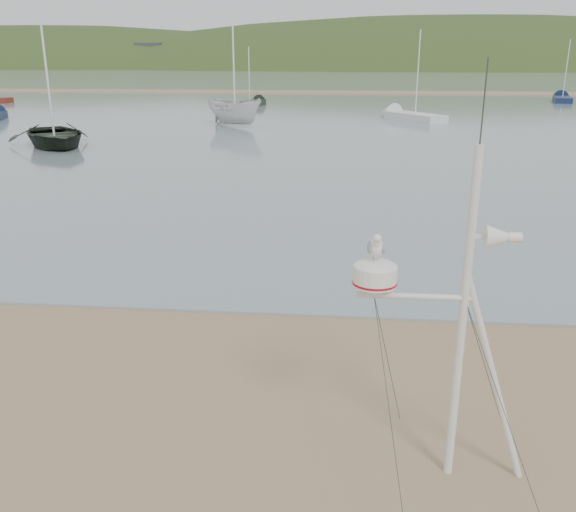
# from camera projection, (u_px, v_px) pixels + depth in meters

# --- Properties ---
(ground) EXTENTS (560.00, 560.00, 0.00)m
(ground) POSITION_uv_depth(u_px,v_px,m) (102.00, 448.00, 7.12)
(ground) COLOR #886C4E
(ground) RESTS_ON ground
(water) EXTENTS (560.00, 256.00, 0.04)m
(water) POSITION_uv_depth(u_px,v_px,m) (338.00, 76.00, 131.82)
(water) COLOR gray
(water) RESTS_ON ground
(sandbar) EXTENTS (560.00, 7.00, 0.07)m
(sandbar) POSITION_uv_depth(u_px,v_px,m) (327.00, 92.00, 73.23)
(sandbar) COLOR #886C4E
(sandbar) RESTS_ON water
(hill_ridge) EXTENTS (620.00, 180.00, 80.00)m
(hill_ridge) POSITION_uv_depth(u_px,v_px,m) (391.00, 121.00, 233.58)
(hill_ridge) COLOR #263917
(hill_ridge) RESTS_ON ground
(far_cottages) EXTENTS (294.40, 6.30, 8.00)m
(far_cottages) POSITION_uv_depth(u_px,v_px,m) (352.00, 56.00, 190.75)
(far_cottages) COLOR beige
(far_cottages) RESTS_ON ground
(mast_rig) EXTENTS (1.93, 2.06, 4.36)m
(mast_rig) POSITION_uv_depth(u_px,v_px,m) (451.00, 389.00, 6.35)
(mast_rig) COLOR silver
(mast_rig) RESTS_ON ground
(boat_dark) EXTENTS (3.87, 3.19, 5.51)m
(boat_dark) POSITION_uv_depth(u_px,v_px,m) (49.00, 89.00, 29.35)
(boat_dark) COLOR black
(boat_dark) RESTS_ON water
(boat_white) EXTENTS (2.55, 2.54, 4.73)m
(boat_white) POSITION_uv_depth(u_px,v_px,m) (234.00, 88.00, 38.02)
(boat_white) COLOR silver
(boat_white) RESTS_ON water
(sailboat_blue_far) EXTENTS (2.97, 6.45, 6.25)m
(sailboat_blue_far) POSITION_uv_depth(u_px,v_px,m) (561.00, 98.00, 60.10)
(sailboat_blue_far) COLOR #121F3F
(sailboat_blue_far) RESTS_ON ground
(sailboat_dark_mid) EXTENTS (2.86, 5.52, 5.40)m
(sailboat_dark_mid) POSITION_uv_depth(u_px,v_px,m) (256.00, 102.00, 54.93)
(sailboat_dark_mid) COLOR black
(sailboat_dark_mid) RESTS_ON ground
(sailboat_white_near) EXTENTS (4.98, 6.27, 6.49)m
(sailboat_white_near) POSITION_uv_depth(u_px,v_px,m) (400.00, 115.00, 43.40)
(sailboat_white_near) COLOR silver
(sailboat_white_near) RESTS_ON ground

